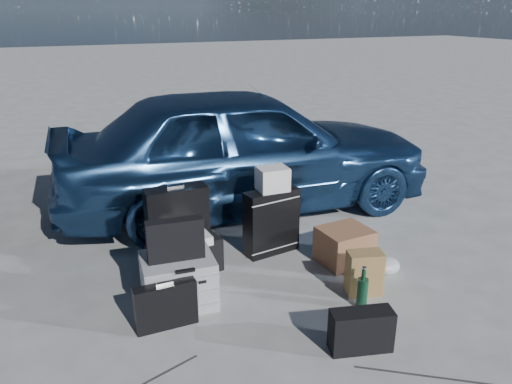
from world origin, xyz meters
TOP-DOWN VIEW (x-y plane):
  - ground at (0.00, 0.00)m, footprint 60.00×60.00m
  - car at (0.65, 2.10)m, footprint 4.25×1.96m
  - pelican_case at (-0.59, 0.45)m, footprint 0.58×0.49m
  - laptop_bag at (-0.60, 0.43)m, footprint 0.43×0.15m
  - briefcase at (-0.76, 0.18)m, footprint 0.45×0.10m
  - suitcase_left at (-0.40, 1.12)m, footprint 0.55×0.20m
  - suitcase_right at (0.44, 0.95)m, footprint 0.54×0.26m
  - white_carton at (0.45, 0.96)m, footprint 0.28×0.23m
  - duffel_bag at (-0.42, 0.86)m, footprint 0.66×0.38m
  - flat_box_white at (-0.44, 0.85)m, footprint 0.45×0.35m
  - flat_box_black at (-0.43, 0.87)m, footprint 0.29×0.21m
  - kraft_bag at (0.81, -0.02)m, footprint 0.31×0.24m
  - cardboard_box at (0.96, 0.50)m, footprint 0.46×0.41m
  - plastic_bag at (1.17, 0.18)m, footprint 0.30×0.26m
  - messenger_bag at (0.38, -0.60)m, footprint 0.45×0.26m
  - green_bottle at (0.68, -0.18)m, footprint 0.11×0.11m

SIDE VIEW (x-z plane):
  - ground at x=0.00m, z-range 0.00..0.00m
  - plastic_bag at x=1.17m, z-range 0.00..0.15m
  - messenger_bag at x=0.38m, z-range 0.00..0.30m
  - duffel_bag at x=-0.42m, z-range 0.00..0.31m
  - cardboard_box at x=0.96m, z-range 0.00..0.32m
  - green_bottle at x=0.68m, z-range 0.00..0.34m
  - briefcase at x=-0.76m, z-range 0.00..0.35m
  - kraft_bag at x=0.81m, z-range 0.00..0.37m
  - pelican_case at x=-0.59m, z-range 0.00..0.40m
  - suitcase_right at x=0.44m, z-range 0.00..0.62m
  - flat_box_white at x=-0.44m, z-range 0.31..0.38m
  - suitcase_left at x=-0.40m, z-range 0.00..0.71m
  - flat_box_black at x=-0.43m, z-range 0.38..0.45m
  - laptop_bag at x=-0.60m, z-range 0.40..0.71m
  - car at x=0.65m, z-range 0.00..1.41m
  - white_carton at x=0.45m, z-range 0.62..0.83m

